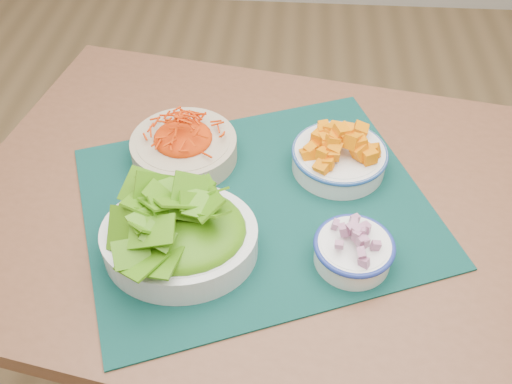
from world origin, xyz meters
TOP-DOWN VIEW (x-y plane):
  - ground at (0.00, 0.00)m, footprint 4.00×4.00m
  - table at (-0.09, -0.22)m, footprint 1.31×0.99m
  - placemat at (-0.16, -0.23)m, footprint 0.73×0.67m
  - carrot_bowl at (-0.30, -0.11)m, footprint 0.24×0.24m
  - squash_bowl at (-0.01, -0.12)m, footprint 0.18×0.18m
  - lettuce_bowl at (-0.27, -0.34)m, footprint 0.26×0.23m
  - onion_bowl at (0.01, -0.34)m, footprint 0.13×0.13m

SIDE VIEW (x-z plane):
  - ground at x=0.00m, z-range 0.00..0.00m
  - table at x=-0.09m, z-range 0.28..1.03m
  - placemat at x=-0.16m, z-range 0.75..0.75m
  - onion_bowl at x=0.01m, z-range 0.75..0.82m
  - carrot_bowl at x=-0.30m, z-range 0.75..0.83m
  - squash_bowl at x=-0.01m, z-range 0.75..0.84m
  - lettuce_bowl at x=-0.27m, z-range 0.75..0.86m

